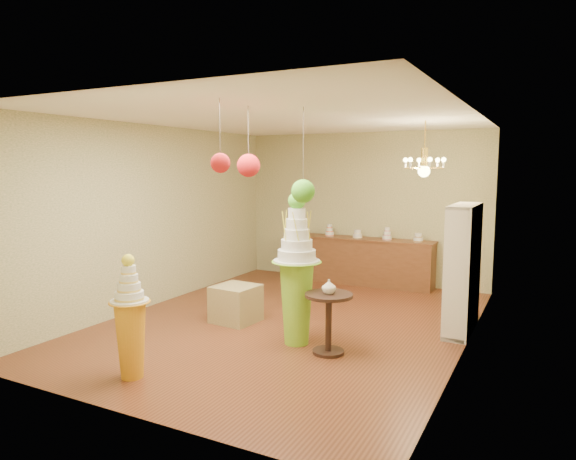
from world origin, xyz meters
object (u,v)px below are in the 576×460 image
at_px(pedestal_orange, 131,329).
at_px(round_table, 329,315).
at_px(pedestal_green, 297,282).
at_px(sideboard, 357,260).

relative_size(pedestal_orange, round_table, 1.81).
relative_size(pedestal_green, round_table, 2.62).
xyz_separation_m(sideboard, round_table, (1.01, -3.87, 0.01)).
bearing_deg(pedestal_green, round_table, -15.41).
distance_m(sideboard, round_table, 4.00).
bearing_deg(pedestal_orange, pedestal_green, 58.27).
height_order(pedestal_orange, sideboard, pedestal_orange).
bearing_deg(round_table, sideboard, 104.68).
bearing_deg(pedestal_orange, sideboard, 83.57).
relative_size(sideboard, round_table, 3.99).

